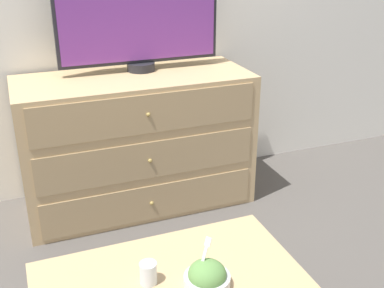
# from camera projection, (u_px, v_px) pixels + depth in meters

# --- Properties ---
(ground_plane) EXTENTS (12.00, 12.00, 0.00)m
(ground_plane) POSITION_uv_depth(u_px,v_px,m) (113.00, 182.00, 3.43)
(ground_plane) COLOR #56514C
(dresser) EXTENTS (1.40, 0.60, 0.85)m
(dresser) POSITION_uv_depth(u_px,v_px,m) (137.00, 142.00, 3.02)
(dresser) COLOR tan
(dresser) RESTS_ON ground_plane
(tv) EXTENTS (0.99, 0.17, 0.64)m
(tv) POSITION_uv_depth(u_px,v_px,m) (139.00, 16.00, 2.84)
(tv) COLOR #232328
(tv) RESTS_ON dresser
(takeout_bowl) EXTENTS (0.18, 0.18, 0.19)m
(takeout_bowl) POSITION_uv_depth(u_px,v_px,m) (207.00, 277.00, 1.83)
(takeout_bowl) COLOR silver
(takeout_bowl) RESTS_ON coffee_table
(drink_cup) EXTENTS (0.07, 0.07, 0.09)m
(drink_cup) POSITION_uv_depth(u_px,v_px,m) (148.00, 274.00, 1.85)
(drink_cup) COLOR #9E6638
(drink_cup) RESTS_ON coffee_table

